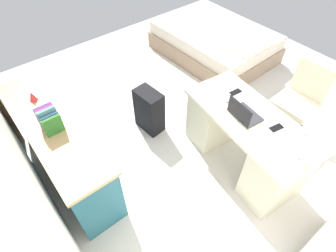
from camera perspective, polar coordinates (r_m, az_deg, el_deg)
ground_plane at (r=3.88m, az=6.56°, el=2.94°), size 5.43×5.43×0.00m
desk at (r=3.12m, az=15.64°, el=-2.86°), size 1.51×0.83×0.75m
office_chair at (r=3.72m, az=25.40°, el=4.19°), size 0.52×0.52×0.94m
credenza at (r=3.13m, az=-21.29°, el=-4.43°), size 1.80×0.48×0.80m
bed at (r=4.94m, az=9.79°, el=16.91°), size 1.94×1.46×0.58m
suitcase_black at (r=3.46m, az=-3.95°, el=3.21°), size 0.38×0.25×0.59m
laptop at (r=2.81m, az=15.43°, el=2.57°), size 0.33×0.26×0.21m
computer_mouse at (r=2.98m, az=12.57°, el=5.43°), size 0.07×0.11×0.03m
cell_phone_near_laptop at (r=2.83m, az=21.75°, el=-0.33°), size 0.09×0.15×0.01m
cell_phone_by_mouse at (r=3.11m, az=13.96°, el=6.94°), size 0.08×0.14×0.01m
desk_lamp at (r=2.51m, az=26.10°, el=-1.42°), size 0.16×0.11×0.34m
book_row at (r=2.72m, az=-23.63°, el=1.30°), size 0.19×0.17×0.24m
figurine_small at (r=3.13m, az=-26.55°, el=5.58°), size 0.08×0.08×0.11m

